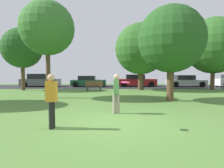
{
  "coord_description": "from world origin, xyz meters",
  "views": [
    {
      "loc": [
        -0.05,
        -6.55,
        1.76
      ],
      "look_at": [
        0.0,
        4.52,
        1.05
      ],
      "focal_mm": 30.93,
      "sensor_mm": 36.0,
      "label": 1
    }
  ],
  "objects": [
    {
      "name": "oak_tree_right",
      "position": [
        2.69,
        11.97,
        3.92
      ],
      "size": [
        4.88,
        4.88,
        6.37
      ],
      "color": "brown",
      "rests_on": "ground_plane"
    },
    {
      "name": "road_strip",
      "position": [
        0.0,
        16.0,
        0.0
      ],
      "size": [
        44.0,
        6.4,
        0.01
      ],
      "primitive_type": "cube",
      "color": "#28282B",
      "rests_on": "ground_plane"
    },
    {
      "name": "park_bench",
      "position": [
        -1.7,
        10.99,
        0.46
      ],
      "size": [
        1.6,
        0.45,
        0.9
      ],
      "rotation": [
        0.0,
        0.0,
        3.14
      ],
      "color": "brown",
      "rests_on": "ground_plane"
    },
    {
      "name": "frisbee_disc",
      "position": [
        0.35,
        -0.73,
        1.43
      ],
      "size": [
        0.38,
        0.38,
        0.05
      ],
      "color": "#EA2D6B"
    },
    {
      "name": "parked_car_grey",
      "position": [
        -8.49,
        16.07,
        0.69
      ],
      "size": [
        4.32,
        2.12,
        1.51
      ],
      "color": "slate",
      "rests_on": "ground_plane"
    },
    {
      "name": "parked_car_green",
      "position": [
        -2.82,
        16.03,
        0.59
      ],
      "size": [
        4.02,
        2.05,
        1.28
      ],
      "color": "#195633",
      "rests_on": "ground_plane"
    },
    {
      "name": "birch_tree_lone",
      "position": [
        -4.31,
        6.32,
        4.6
      ],
      "size": [
        3.56,
        3.56,
        6.4
      ],
      "color": "brown",
      "rests_on": "ground_plane"
    },
    {
      "name": "maple_tree_near",
      "position": [
        -8.45,
        11.61,
        3.95
      ],
      "size": [
        3.75,
        3.75,
        5.84
      ],
      "color": "brown",
      "rests_on": "ground_plane"
    },
    {
      "name": "street_lamp_post",
      "position": [
        2.97,
        12.2,
        2.25
      ],
      "size": [
        0.14,
        0.14,
        4.5
      ],
      "primitive_type": "cylinder",
      "color": "#2D2D33",
      "rests_on": "ground_plane"
    },
    {
      "name": "person_thrower",
      "position": [
        -1.92,
        -0.66,
        0.94
      ],
      "size": [
        0.33,
        0.3,
        1.69
      ],
      "rotation": [
        0.0,
        0.0,
        -0.03
      ],
      "color": "black",
      "rests_on": "ground_plane"
    },
    {
      "name": "ground_plane",
      "position": [
        0.0,
        0.0,
        0.0
      ],
      "size": [
        44.0,
        44.0,
        0.0
      ],
      "primitive_type": "plane",
      "color": "#547F38"
    },
    {
      "name": "maple_tree_far",
      "position": [
        3.44,
        4.97,
        3.65
      ],
      "size": [
        3.95,
        3.95,
        5.64
      ],
      "color": "brown",
      "rests_on": "ground_plane"
    },
    {
      "name": "oak_tree_left",
      "position": [
        9.8,
        12.32,
        4.27
      ],
      "size": [
        5.42,
        5.42,
        6.99
      ],
      "color": "brown",
      "rests_on": "ground_plane"
    },
    {
      "name": "parked_car_silver",
      "position": [
        8.51,
        15.86,
        0.62
      ],
      "size": [
        4.26,
        2.06,
        1.36
      ],
      "color": "#B7B7BC",
      "rests_on": "ground_plane"
    },
    {
      "name": "parked_car_red",
      "position": [
        2.85,
        16.35,
        0.65
      ],
      "size": [
        4.48,
        2.04,
        1.42
      ],
      "color": "#B21E1E",
      "rests_on": "ground_plane"
    },
    {
      "name": "person_bystander",
      "position": [
        0.12,
        1.49,
        0.92
      ],
      "size": [
        0.3,
        0.32,
        1.66
      ],
      "rotation": [
        0.0,
        0.0,
        1.58
      ],
      "color": "gray",
      "rests_on": "ground_plane"
    }
  ]
}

